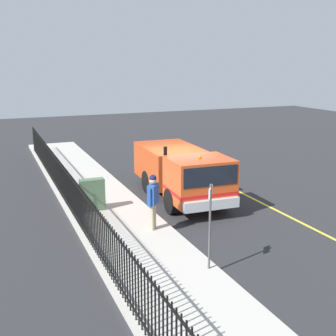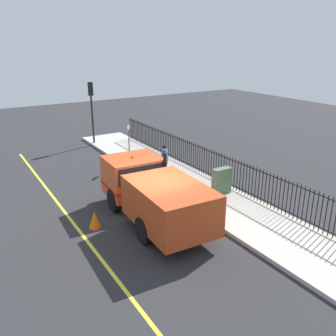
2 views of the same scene
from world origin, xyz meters
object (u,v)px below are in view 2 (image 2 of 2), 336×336
at_px(work_truck, 151,190).
at_px(street_sign, 129,139).
at_px(worker_standing, 165,159).
at_px(traffic_cone, 95,219).
at_px(traffic_light_near, 91,100).
at_px(utility_cabinet, 222,181).

xyz_separation_m(work_truck, street_sign, (2.00, 6.04, 0.36)).
distance_m(work_truck, worker_standing, 3.72).
distance_m(work_truck, street_sign, 6.38).
distance_m(worker_standing, traffic_cone, 5.19).
bearing_deg(worker_standing, traffic_light_near, -136.91).
xyz_separation_m(utility_cabinet, traffic_cone, (-5.91, 0.23, -0.41)).
bearing_deg(traffic_cone, traffic_light_near, 69.40).
height_order(utility_cabinet, traffic_cone, utility_cabinet).
bearing_deg(traffic_cone, work_truck, -12.88).
bearing_deg(traffic_cone, worker_standing, 27.76).
relative_size(utility_cabinet, traffic_cone, 1.77).
bearing_deg(traffic_cone, utility_cabinet, -2.27).
relative_size(work_truck, worker_standing, 3.31).
bearing_deg(traffic_light_near, utility_cabinet, 108.52).
bearing_deg(street_sign, traffic_cone, -126.85).
relative_size(traffic_light_near, utility_cabinet, 3.39).
bearing_deg(worker_standing, utility_cabinet, 68.46).
distance_m(utility_cabinet, street_sign, 6.10).
distance_m(traffic_light_near, utility_cabinet, 11.57).
height_order(worker_standing, utility_cabinet, worker_standing).
bearing_deg(utility_cabinet, traffic_cone, 177.73).
distance_m(utility_cabinet, traffic_cone, 5.93).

